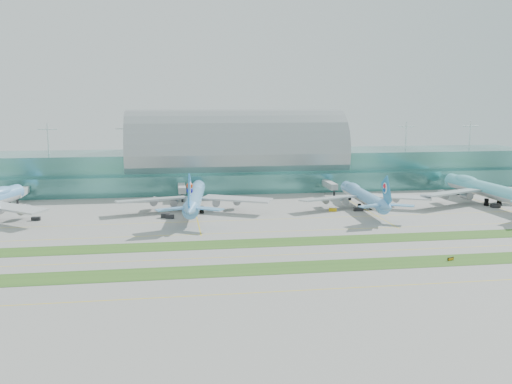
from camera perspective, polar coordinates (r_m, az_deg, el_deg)
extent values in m
plane|color=gray|center=(195.20, 2.47, -5.18)|extent=(700.00, 700.00, 0.00)
cube|color=#3D7A75|center=(319.88, -2.05, 2.32)|extent=(340.00, 42.00, 20.00)
cube|color=#3D7A75|center=(296.94, -1.50, 0.80)|extent=(340.00, 8.00, 10.00)
ellipsoid|color=#9EA5A8|center=(318.83, -2.06, 4.10)|extent=(340.00, 46.20, 16.17)
cylinder|color=white|center=(318.21, -2.07, 5.54)|extent=(0.80, 0.80, 16.00)
cube|color=#B2B7B7|center=(291.93, -22.32, 0.06)|extent=(3.50, 22.00, 3.00)
cylinder|color=black|center=(282.90, -22.74, -0.96)|extent=(1.00, 1.00, 4.00)
cube|color=#B2B7B7|center=(283.74, -7.44, 0.43)|extent=(3.50, 22.00, 3.00)
cylinder|color=black|center=(274.43, -7.37, -0.60)|extent=(1.00, 1.00, 4.00)
cube|color=#B2B7B7|center=(295.02, 7.28, 0.78)|extent=(3.50, 22.00, 3.00)
cylinder|color=black|center=(286.09, 7.82, -0.21)|extent=(1.00, 1.00, 4.00)
cube|color=#B2B7B7|center=(323.76, 20.15, 1.03)|extent=(3.50, 22.00, 3.00)
cylinder|color=black|center=(315.64, 20.99, 0.14)|extent=(1.00, 1.00, 4.00)
cube|color=#2D591E|center=(168.83, 4.33, -7.51)|extent=(420.00, 12.00, 0.08)
cube|color=#2D591E|center=(197.09, 2.36, -5.03)|extent=(420.00, 12.00, 0.08)
cube|color=yellow|center=(150.37, 6.08, -9.68)|extent=(420.00, 0.35, 0.01)
cube|color=yellow|center=(181.96, 3.33, -6.27)|extent=(420.00, 0.35, 0.01)
cube|color=yellow|center=(212.37, 1.52, -3.99)|extent=(420.00, 0.35, 0.01)
cube|color=yellow|center=(233.52, 0.56, -2.77)|extent=(420.00, 0.35, 0.01)
cone|color=#69A8E7|center=(287.73, -22.45, 0.16)|extent=(8.06, 7.20, 6.74)
cube|color=silver|center=(245.34, -23.13, -1.46)|extent=(30.39, 27.03, 1.33)
cylinder|color=gray|center=(253.19, -23.35, -1.69)|extent=(5.32, 6.81, 3.70)
cylinder|color=black|center=(279.56, -23.51, -1.20)|extent=(1.96, 1.96, 3.26)
cylinder|color=#65A6DF|center=(250.42, -6.13, -0.54)|extent=(12.85, 63.72, 6.34)
ellipsoid|color=#65A6DF|center=(267.63, -5.92, 0.47)|extent=(7.98, 19.79, 4.52)
cone|color=#65A6DF|center=(284.09, -5.74, 0.63)|extent=(6.83, 5.74, 6.34)
cone|color=#65A6DF|center=(215.06, -6.67, -1.85)|extent=(6.94, 9.78, 6.02)
cube|color=#BABDC1|center=(250.23, -10.36, -0.75)|extent=(31.61, 15.90, 1.25)
cylinder|color=gray|center=(255.44, -9.17, -1.00)|extent=(4.04, 5.95, 3.48)
cube|color=#BABDC1|center=(248.08, -1.90, -0.69)|extent=(30.71, 21.17, 1.25)
cylinder|color=gray|center=(253.86, -2.96, -0.96)|extent=(4.04, 5.95, 3.48)
cube|color=#3186DA|center=(215.93, -6.66, -0.06)|extent=(2.00, 13.43, 14.74)
cylinder|color=white|center=(216.70, -6.65, 0.38)|extent=(1.42, 4.98, 4.91)
cylinder|color=black|center=(274.92, -5.83, -0.66)|extent=(1.84, 1.84, 3.07)
cylinder|color=black|center=(247.45, -6.87, -1.78)|extent=(1.84, 1.84, 3.07)
cylinder|color=black|center=(247.09, -5.45, -1.78)|extent=(1.84, 1.84, 3.07)
cylinder|color=#67A9E3|center=(260.97, 10.67, -0.40)|extent=(7.78, 56.72, 5.65)
ellipsoid|color=#67A9E3|center=(275.68, 9.71, 0.46)|extent=(6.01, 17.38, 4.03)
cone|color=#67A9E3|center=(289.82, 8.89, 0.60)|extent=(5.82, 4.77, 5.65)
cone|color=#67A9E3|center=(230.98, 13.01, -1.46)|extent=(5.68, 8.40, 5.37)
cube|color=silver|center=(254.92, 7.26, -0.63)|extent=(28.07, 15.75, 1.11)
cylinder|color=#989AA1|center=(260.95, 7.87, -0.84)|extent=(3.29, 5.13, 3.10)
cube|color=silver|center=(264.66, 14.18, -0.47)|extent=(27.78, 17.46, 1.11)
cylinder|color=#989AA1|center=(268.13, 12.97, -0.72)|extent=(3.29, 5.13, 3.10)
cube|color=#2A80BA|center=(231.70, 12.91, 0.02)|extent=(1.00, 12.00, 13.15)
cylinder|color=white|center=(232.34, 12.85, 0.39)|extent=(0.98, 4.41, 4.38)
cylinder|color=black|center=(281.96, 9.36, -0.52)|extent=(1.64, 1.64, 2.74)
cylinder|color=black|center=(257.47, 10.30, -1.47)|extent=(1.64, 1.64, 2.74)
cylinder|color=black|center=(259.11, 11.46, -1.44)|extent=(1.64, 1.64, 2.74)
cylinder|color=#65CEDE|center=(288.86, 22.20, 0.22)|extent=(9.01, 68.38, 6.82)
ellipsoid|color=#65CEDE|center=(304.63, 20.29, 1.13)|extent=(7.14, 20.93, 4.86)
cone|color=#65CEDE|center=(319.98, 18.66, 1.24)|extent=(6.99, 5.72, 6.82)
cube|color=silver|center=(276.85, 18.99, -0.05)|extent=(33.53, 20.92, 1.34)
cylinder|color=gray|center=(284.73, 19.24, -0.29)|extent=(3.93, 6.17, 3.74)
cylinder|color=gray|center=(300.55, 24.16, -0.11)|extent=(3.93, 6.17, 3.74)
cylinder|color=black|center=(311.41, 19.58, 0.04)|extent=(1.98, 1.98, 3.30)
cylinder|color=black|center=(284.22, 22.05, -0.94)|extent=(1.98, 1.98, 3.30)
cylinder|color=black|center=(287.82, 23.16, -0.89)|extent=(1.98, 1.98, 3.30)
cube|color=black|center=(248.19, -21.15, -2.50)|extent=(3.54, 1.90, 1.48)
cube|color=black|center=(239.73, -9.04, -2.34)|extent=(3.92, 2.81, 1.87)
cube|color=black|center=(237.79, -8.62, -2.45)|extent=(3.68, 2.54, 1.66)
cube|color=#C2970B|center=(252.57, 7.68, -1.77)|extent=(3.73, 2.59, 1.38)
cube|color=black|center=(254.91, 10.21, -1.72)|extent=(4.21, 2.04, 1.51)
cube|color=black|center=(280.70, 22.83, -1.28)|extent=(4.21, 2.47, 1.72)
cube|color=black|center=(184.84, 18.89, -6.35)|extent=(2.39, 0.99, 1.03)
cube|color=orange|center=(184.73, 18.92, -6.36)|extent=(1.97, 0.68, 0.75)
cylinder|color=black|center=(184.32, 18.70, -6.48)|extent=(0.11, 0.11, 0.47)
cylinder|color=black|center=(185.51, 19.06, -6.40)|extent=(0.11, 0.11, 0.47)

